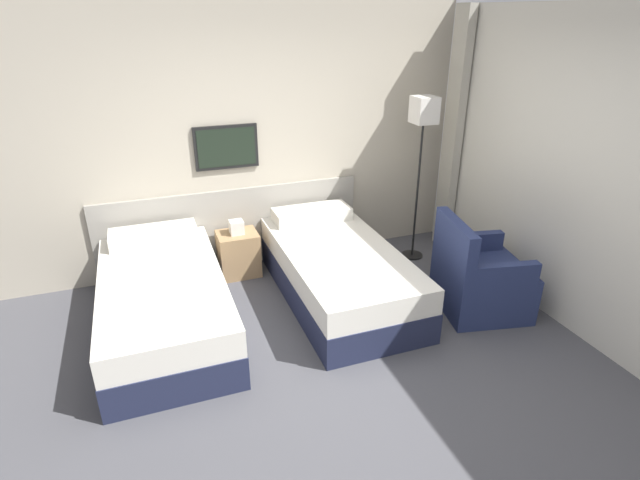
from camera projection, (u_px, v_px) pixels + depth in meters
The scene contains 8 objects.
ground_plane at pixel (344, 374), 3.86m from camera, with size 16.00×16.00×0.00m, color #47474C.
wall_headboard at pixel (263, 145), 5.18m from camera, with size 10.00×0.10×2.70m.
wall_window at pixel (601, 182), 3.92m from camera, with size 0.21×4.66×2.70m.
bed_near_door at pixel (164, 302), 4.32m from camera, with size 1.02×2.03×0.65m.
bed_near_window at pixel (338, 271), 4.83m from camera, with size 1.02×2.03×0.65m.
nightstand at pixel (238, 253), 5.25m from camera, with size 0.41×0.35×0.61m.
floor_lamp at pixel (423, 125), 5.12m from camera, with size 0.24×0.24×1.79m.
armchair at pixel (479, 280), 4.61m from camera, with size 0.87×0.88×0.90m.
Camera 1 is at (-1.24, -2.82, 2.56)m, focal length 28.00 mm.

